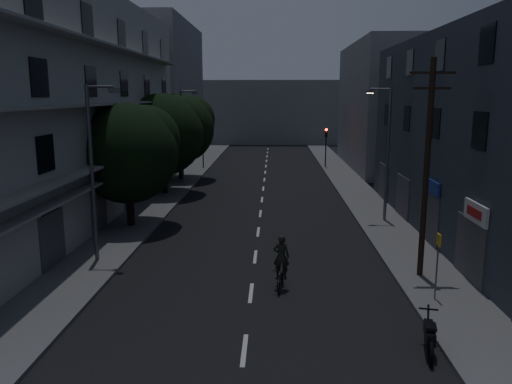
# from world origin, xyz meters

# --- Properties ---
(ground) EXTENTS (160.00, 160.00, 0.00)m
(ground) POSITION_xyz_m (0.00, 25.00, 0.00)
(ground) COLOR black
(ground) RESTS_ON ground
(sidewalk_left) EXTENTS (3.00, 90.00, 0.15)m
(sidewalk_left) POSITION_xyz_m (-7.50, 25.00, 0.07)
(sidewalk_left) COLOR #565659
(sidewalk_left) RESTS_ON ground
(sidewalk_right) EXTENTS (3.00, 90.00, 0.15)m
(sidewalk_right) POSITION_xyz_m (7.50, 25.00, 0.07)
(sidewalk_right) COLOR #565659
(sidewalk_right) RESTS_ON ground
(lane_markings) EXTENTS (0.15, 60.50, 0.01)m
(lane_markings) POSITION_xyz_m (0.00, 31.25, 0.01)
(lane_markings) COLOR beige
(lane_markings) RESTS_ON ground
(building_left) EXTENTS (7.00, 36.00, 14.00)m
(building_left) POSITION_xyz_m (-11.98, 18.00, 6.99)
(building_left) COLOR #A0A09B
(building_left) RESTS_ON ground
(building_right) EXTENTS (6.19, 28.00, 11.00)m
(building_right) POSITION_xyz_m (11.99, 14.00, 5.50)
(building_right) COLOR #2E323E
(building_right) RESTS_ON ground
(building_far_left) EXTENTS (6.00, 20.00, 16.00)m
(building_far_left) POSITION_xyz_m (-12.00, 48.00, 8.00)
(building_far_left) COLOR slate
(building_far_left) RESTS_ON ground
(building_far_right) EXTENTS (6.00, 20.00, 13.00)m
(building_far_right) POSITION_xyz_m (12.00, 42.00, 6.50)
(building_far_right) COLOR slate
(building_far_right) RESTS_ON ground
(building_far_end) EXTENTS (24.00, 8.00, 10.00)m
(building_far_end) POSITION_xyz_m (0.00, 70.00, 5.00)
(building_far_end) COLOR slate
(building_far_end) RESTS_ON ground
(tree_near) EXTENTS (5.79, 5.79, 7.15)m
(tree_near) POSITION_xyz_m (-7.48, 16.28, 4.62)
(tree_near) COLOR black
(tree_near) RESTS_ON sidewalk_left
(tree_mid) EXTENTS (6.26, 6.26, 7.71)m
(tree_mid) POSITION_xyz_m (-7.61, 26.17, 4.97)
(tree_mid) COLOR black
(tree_mid) RESTS_ON sidewalk_left
(tree_far) EXTENTS (6.22, 6.22, 7.69)m
(tree_far) POSITION_xyz_m (-7.58, 33.02, 4.97)
(tree_far) COLOR black
(tree_far) RESTS_ON sidewalk_left
(traffic_signal_far_right) EXTENTS (0.28, 0.37, 4.10)m
(traffic_signal_far_right) POSITION_xyz_m (6.39, 41.06, 3.10)
(traffic_signal_far_right) COLOR black
(traffic_signal_far_right) RESTS_ON sidewalk_right
(traffic_signal_far_left) EXTENTS (0.28, 0.37, 4.10)m
(traffic_signal_far_left) POSITION_xyz_m (-6.72, 40.91, 3.10)
(traffic_signal_far_left) COLOR black
(traffic_signal_far_left) RESTS_ON sidewalk_left
(street_lamp_left_near) EXTENTS (1.51, 0.25, 8.00)m
(street_lamp_left_near) POSITION_xyz_m (-7.23, 9.92, 4.60)
(street_lamp_left_near) COLOR #53555B
(street_lamp_left_near) RESTS_ON sidewalk_left
(street_lamp_right) EXTENTS (1.51, 0.25, 8.00)m
(street_lamp_right) POSITION_xyz_m (7.58, 18.00, 4.60)
(street_lamp_right) COLOR #5C5E64
(street_lamp_right) RESTS_ON sidewalk_right
(street_lamp_left_far) EXTENTS (1.51, 0.25, 8.00)m
(street_lamp_left_far) POSITION_xyz_m (-7.03, 31.17, 4.60)
(street_lamp_left_far) COLOR #525559
(street_lamp_left_far) RESTS_ON sidewalk_left
(utility_pole) EXTENTS (1.80, 0.24, 9.00)m
(utility_pole) POSITION_xyz_m (7.13, 8.41, 4.87)
(utility_pole) COLOR black
(utility_pole) RESTS_ON sidewalk_right
(bus_stop_sign) EXTENTS (0.06, 0.35, 2.52)m
(bus_stop_sign) POSITION_xyz_m (6.96, 5.84, 1.89)
(bus_stop_sign) COLOR #595B60
(bus_stop_sign) RESTS_ON sidewalk_right
(motorcycle) EXTENTS (0.70, 2.01, 1.30)m
(motorcycle) POSITION_xyz_m (5.58, 2.02, 0.51)
(motorcycle) COLOR black
(motorcycle) RESTS_ON ground
(cyclist) EXTENTS (0.84, 1.84, 2.26)m
(cyclist) POSITION_xyz_m (1.19, 6.99, 0.76)
(cyclist) COLOR black
(cyclist) RESTS_ON ground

